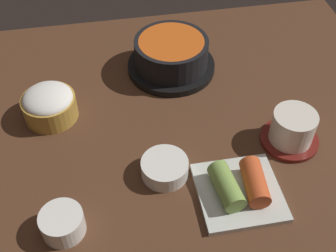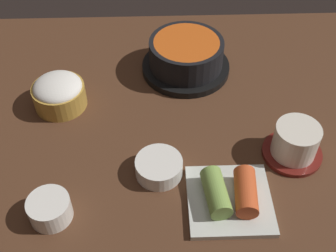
% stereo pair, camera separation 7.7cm
% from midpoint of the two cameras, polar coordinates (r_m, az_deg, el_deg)
% --- Properties ---
extents(dining_table, '(1.00, 0.76, 0.02)m').
position_cam_midpoint_polar(dining_table, '(0.81, 1.25, -1.10)').
color(dining_table, '#4C2D1C').
rests_on(dining_table, ground).
extents(stone_pot, '(0.18, 0.18, 0.07)m').
position_cam_midpoint_polar(stone_pot, '(0.91, 4.68, 8.96)').
color(stone_pot, black).
rests_on(stone_pot, dining_table).
extents(rice_bowl, '(0.10, 0.10, 0.06)m').
position_cam_midpoint_polar(rice_bowl, '(0.85, -11.75, 4.19)').
color(rice_bowl, '#B78C38').
rests_on(rice_bowl, dining_table).
extents(tea_cup_with_saucer, '(0.10, 0.10, 0.07)m').
position_cam_midpoint_polar(tea_cup_with_saucer, '(0.78, 18.87, -2.23)').
color(tea_cup_with_saucer, maroon).
rests_on(tea_cup_with_saucer, dining_table).
extents(banchan_cup_center, '(0.08, 0.08, 0.03)m').
position_cam_midpoint_polar(banchan_cup_center, '(0.73, 1.94, -5.52)').
color(banchan_cup_center, white).
rests_on(banchan_cup_center, dining_table).
extents(kimchi_plate, '(0.13, 0.13, 0.04)m').
position_cam_midpoint_polar(kimchi_plate, '(0.70, 11.10, -9.16)').
color(kimchi_plate, silver).
rests_on(kimchi_plate, dining_table).
extents(side_bowl_near, '(0.07, 0.07, 0.04)m').
position_cam_midpoint_polar(side_bowl_near, '(0.69, -12.32, -10.70)').
color(side_bowl_near, white).
rests_on(side_bowl_near, dining_table).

